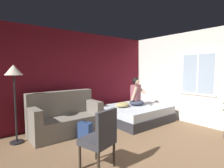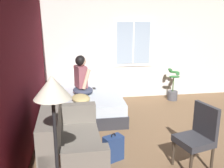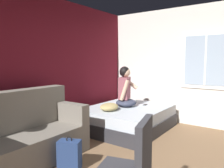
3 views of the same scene
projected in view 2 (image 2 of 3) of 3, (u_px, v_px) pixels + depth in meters
ground_plane at (188, 142)px, 4.72m from camera, size 40.00×40.00×0.00m
wall_back_accent at (20, 75)px, 3.95m from camera, size 10.45×0.16×2.70m
wall_side_with_window at (147, 47)px, 7.03m from camera, size 0.19×6.83×2.70m
bed at (87, 105)px, 5.94m from camera, size 1.86×1.55×0.48m
couch at (68, 146)px, 3.78m from camera, size 1.71×0.85×1.04m
side_chair at (198, 135)px, 3.82m from camera, size 0.57×0.57×0.98m
person_seated at (82, 78)px, 5.83m from camera, size 0.63×0.58×0.88m
backpack at (113, 148)px, 4.12m from camera, size 0.32×0.35×0.46m
throw_pillow at (81, 98)px, 5.40m from camera, size 0.57×0.49×0.14m
cell_phone at (94, 88)px, 6.33m from camera, size 0.15×0.09×0.01m
floor_lamp at (53, 104)px, 2.47m from camera, size 0.36×0.36×1.70m
potted_plant at (173, 89)px, 6.92m from camera, size 0.39×0.37×0.85m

